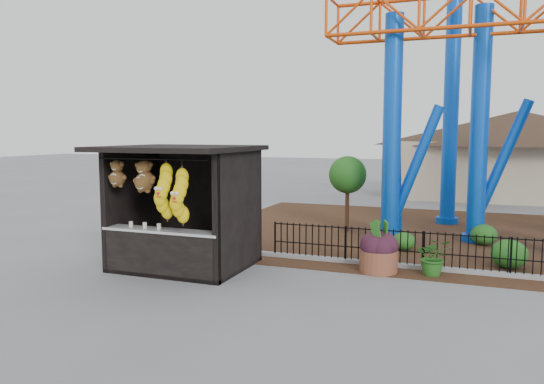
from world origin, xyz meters
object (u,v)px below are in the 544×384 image
(roller_coaster, at_px, (521,37))
(potted_plant, at_px, (434,257))
(prize_booth, at_px, (179,210))
(terracotta_planter, at_px, (379,261))

(roller_coaster, relative_size, potted_plant, 11.80)
(prize_booth, xyz_separation_m, roller_coaster, (8.11, 7.31, 4.92))
(prize_booth, relative_size, potted_plant, 3.76)
(prize_booth, height_order, terracotta_planter, prize_booth)
(prize_booth, bearing_deg, terracotta_planter, 17.10)
(terracotta_planter, bearing_deg, roller_coaster, 60.23)
(prize_booth, bearing_deg, roller_coaster, 42.01)
(potted_plant, bearing_deg, terracotta_planter, -179.24)
(roller_coaster, distance_m, potted_plant, 8.49)
(prize_booth, relative_size, terracotta_planter, 3.74)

